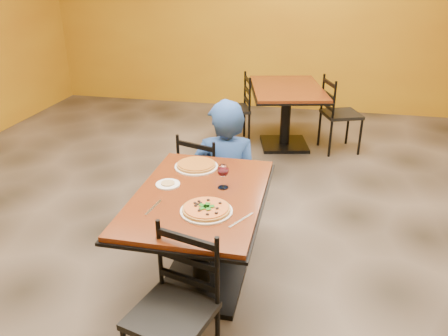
% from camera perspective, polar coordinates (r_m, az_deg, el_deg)
% --- Properties ---
extents(floor, '(7.00, 8.00, 0.01)m').
position_cam_1_polar(floor, '(3.66, -0.83, -10.11)').
color(floor, black).
rests_on(floor, ground).
extents(wall_back, '(7.00, 0.01, 3.00)m').
position_cam_1_polar(wall_back, '(7.00, 6.81, 19.53)').
color(wall_back, '#B58614').
rests_on(wall_back, ground).
extents(table_main, '(0.83, 1.23, 0.75)m').
position_cam_1_polar(table_main, '(2.95, -3.06, -6.57)').
color(table_main, '#632D0F').
rests_on(table_main, floor).
extents(table_second, '(1.09, 1.40, 0.75)m').
position_cam_1_polar(table_second, '(5.52, 7.93, 8.22)').
color(table_second, '#632D0F').
rests_on(table_second, floor).
extents(chair_main_near, '(0.48, 0.48, 0.86)m').
position_cam_1_polar(chair_main_near, '(2.44, -6.73, -18.18)').
color(chair_main_near, black).
rests_on(chair_main_near, floor).
extents(chair_main_far, '(0.47, 0.47, 0.83)m').
position_cam_1_polar(chair_main_far, '(3.83, -2.14, -1.31)').
color(chair_main_far, black).
rests_on(chair_main_far, floor).
extents(chair_second_left, '(0.50, 0.50, 0.86)m').
position_cam_1_polar(chair_second_left, '(5.64, 1.15, 7.46)').
color(chair_second_left, black).
rests_on(chair_second_left, floor).
extents(chair_second_right, '(0.53, 0.53, 0.90)m').
position_cam_1_polar(chair_second_right, '(5.55, 14.67, 6.58)').
color(chair_second_right, black).
rests_on(chair_second_right, floor).
extents(diner, '(0.64, 0.49, 1.13)m').
position_cam_1_polar(diner, '(3.69, 0.16, 0.28)').
color(diner, navy).
rests_on(diner, floor).
extents(plate_main, '(0.31, 0.31, 0.01)m').
position_cam_1_polar(plate_main, '(2.65, -2.26, -5.48)').
color(plate_main, white).
rests_on(plate_main, table_main).
extents(pizza_main, '(0.28, 0.28, 0.02)m').
position_cam_1_polar(pizza_main, '(2.64, -2.26, -5.18)').
color(pizza_main, '#95220A').
rests_on(pizza_main, plate_main).
extents(plate_far, '(0.31, 0.31, 0.01)m').
position_cam_1_polar(plate_far, '(3.22, -3.54, 0.19)').
color(plate_far, white).
rests_on(plate_far, table_main).
extents(pizza_far, '(0.28, 0.28, 0.02)m').
position_cam_1_polar(pizza_far, '(3.22, -3.55, 0.45)').
color(pizza_far, '#B78623').
rests_on(pizza_far, plate_far).
extents(side_plate, '(0.16, 0.16, 0.01)m').
position_cam_1_polar(side_plate, '(2.98, -7.14, -2.07)').
color(side_plate, white).
rests_on(side_plate, table_main).
extents(dip, '(0.09, 0.09, 0.01)m').
position_cam_1_polar(dip, '(2.98, -7.15, -1.91)').
color(dip, '#A68550').
rests_on(dip, side_plate).
extents(wine_glass, '(0.08, 0.08, 0.18)m').
position_cam_1_polar(wine_glass, '(2.89, -0.13, -0.92)').
color(wine_glass, white).
rests_on(wine_glass, table_main).
extents(fork, '(0.04, 0.19, 0.00)m').
position_cam_1_polar(fork, '(2.73, -8.95, -4.96)').
color(fork, silver).
rests_on(fork, table_main).
extents(knife, '(0.11, 0.19, 0.00)m').
position_cam_1_polar(knife, '(2.57, 2.19, -6.63)').
color(knife, silver).
rests_on(knife, table_main).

